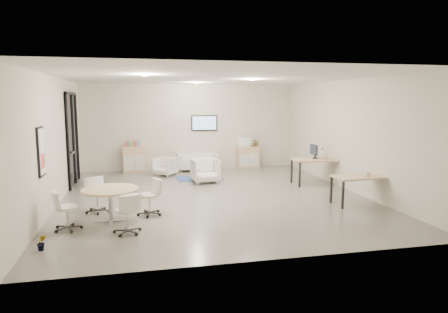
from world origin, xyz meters
TOP-DOWN VIEW (x-y plane):
  - room_shell at (0.00, 0.00)m, footprint 9.60×10.60m
  - glass_door at (-3.95, 2.51)m, footprint 0.09×1.90m
  - artwork at (-3.97, -1.60)m, footprint 0.05×0.54m
  - wall_tv at (0.50, 4.46)m, footprint 0.98×0.06m
  - ceiling_spots at (-0.20, 0.83)m, footprint 3.14×4.14m
  - sideboard_left at (-2.12, 4.26)m, footprint 0.84×0.43m
  - sideboard_right at (2.18, 4.27)m, footprint 0.83×0.40m
  - books at (-2.16, 4.26)m, footprint 0.48×0.14m
  - printer at (1.99, 4.28)m, footprint 0.55×0.48m
  - loveseat at (0.19, 4.12)m, footprint 1.54×0.85m
  - blue_rug at (-0.00, 2.64)m, footprint 1.51×1.04m
  - armchair_left at (-1.08, 3.38)m, footprint 0.93×0.92m
  - armchair_right at (0.09, 1.89)m, footprint 0.88×0.83m
  - desk_rear at (3.45, 0.91)m, footprint 1.58×0.90m
  - desk_front at (3.45, -1.61)m, footprint 1.43×0.77m
  - monitor at (3.41, 1.06)m, footprint 0.20×0.50m
  - round_table at (-2.61, -1.78)m, footprint 1.21×1.21m
  - meeting_chairs at (-2.61, -1.78)m, footprint 2.43×2.43m
  - plant_cabinet at (2.51, 4.28)m, footprint 0.31×0.34m
  - plant_floor at (-3.70, -3.24)m, footprint 0.24×0.32m
  - cup at (3.59, -1.69)m, footprint 0.15×0.14m

SIDE VIEW (x-z plane):
  - blue_rug at x=0.00m, z-range 0.00..0.01m
  - plant_floor at x=-3.70m, z-range 0.00..0.13m
  - loveseat at x=0.19m, z-range 0.02..0.58m
  - armchair_left at x=-1.08m, z-range 0.00..0.70m
  - meeting_chairs at x=-2.61m, z-range 0.00..0.82m
  - sideboard_right at x=2.18m, z-range 0.00..0.83m
  - armchair_right at x=0.09m, z-range 0.00..0.84m
  - sideboard_left at x=-2.12m, z-range 0.00..0.94m
  - round_table at x=-2.61m, z-range 0.28..1.02m
  - desk_front at x=3.45m, z-range 0.29..1.02m
  - desk_rear at x=3.45m, z-range 0.31..1.10m
  - cup at x=3.59m, z-range 0.73..0.85m
  - plant_cabinet at x=2.51m, z-range 0.83..1.07m
  - printer at x=1.99m, z-range 0.82..1.17m
  - monitor at x=3.41m, z-range 0.80..1.24m
  - books at x=-2.16m, z-range 0.94..1.16m
  - glass_door at x=-3.95m, z-range 0.08..2.93m
  - artwork at x=-3.97m, z-range 1.03..2.07m
  - room_shell at x=0.00m, z-range -0.80..4.00m
  - wall_tv at x=0.50m, z-range 1.46..2.04m
  - ceiling_spots at x=-0.20m, z-range 3.17..3.20m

